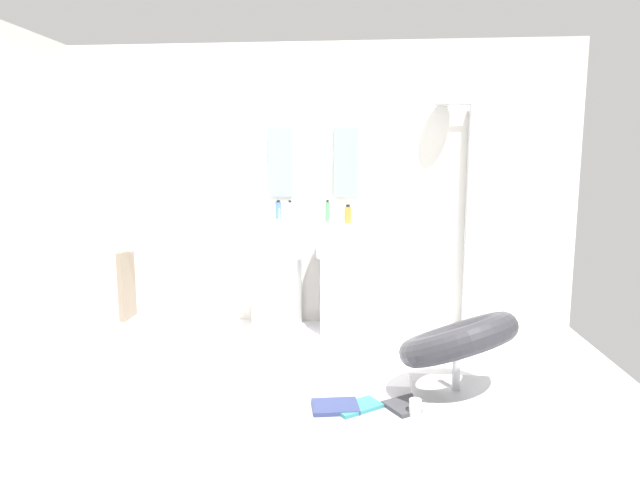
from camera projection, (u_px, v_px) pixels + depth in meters
ground_plane at (291, 394)px, 3.61m from camera, size 4.80×3.60×0.04m
rear_partition at (314, 186)px, 5.04m from camera, size 4.80×0.10×2.60m
pedestal_sink_left at (277, 270)px, 4.87m from camera, size 0.50×0.50×1.10m
pedestal_sink_right at (344, 271)px, 4.82m from camera, size 0.50×0.50×1.10m
vanity_mirror_left at (280, 162)px, 4.96m from camera, size 0.22×0.03×0.64m
vanity_mirror_right at (346, 162)px, 4.91m from camera, size 0.22×0.03×0.64m
shower_column at (472, 212)px, 4.83m from camera, size 0.49×0.24×2.05m
lounge_chair at (457, 347)px, 3.44m from camera, size 1.10×1.10×0.65m
towel_rack at (123, 288)px, 3.86m from camera, size 0.37×0.22×0.95m
area_rug at (376, 412)px, 3.29m from camera, size 1.25×0.75×0.01m
magazine_teal at (358, 407)px, 3.32m from camera, size 0.33×0.30×0.02m
magazine_charcoal at (408, 405)px, 3.34m from camera, size 0.34×0.33×0.03m
magazine_navy at (335, 407)px, 3.32m from camera, size 0.32×0.26×0.03m
coffee_mug at (415, 408)px, 3.22m from camera, size 0.08×0.08×0.10m
soap_bottle_blue at (278, 210)px, 4.94m from camera, size 0.06×0.06×0.17m
soap_bottle_green at (328, 212)px, 4.70m from camera, size 0.04×0.04×0.19m
soap_bottle_white at (290, 211)px, 4.84m from camera, size 0.05×0.05×0.18m
soap_bottle_amber at (348, 215)px, 4.58m from camera, size 0.06×0.06×0.16m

